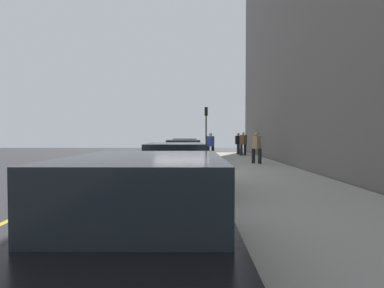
{
  "coord_description": "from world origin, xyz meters",
  "views": [
    {
      "loc": [
        -14.05,
        -0.57,
        1.74
      ],
      "look_at": [
        -2.46,
        -0.49,
        1.4
      ],
      "focal_mm": 28.35,
      "sensor_mm": 36.0,
      "label": 1
    }
  ],
  "objects_px": {
    "parked_car_red": "(183,155)",
    "traffic_light_pole": "(206,122)",
    "pedestrian_black_coat": "(238,143)",
    "pedestrian_brown_coat": "(243,143)",
    "parked_car_navy": "(185,149)",
    "parked_car_charcoal": "(176,169)",
    "pedestrian_blue_coat": "(211,145)",
    "pedestrian_tan_coat": "(257,147)",
    "parked_car_black": "(149,222)",
    "rolling_suitcase": "(241,152)"
  },
  "relations": [
    {
      "from": "parked_car_red",
      "to": "parked_car_black",
      "type": "bearing_deg",
      "value": -179.83
    },
    {
      "from": "parked_car_navy",
      "to": "pedestrian_brown_coat",
      "type": "xyz_separation_m",
      "value": [
        2.59,
        -4.52,
        0.38
      ]
    },
    {
      "from": "parked_car_black",
      "to": "traffic_light_pole",
      "type": "relative_size",
      "value": 1.1
    },
    {
      "from": "pedestrian_blue_coat",
      "to": "parked_car_black",
      "type": "bearing_deg",
      "value": 174.58
    },
    {
      "from": "pedestrian_tan_coat",
      "to": "traffic_light_pole",
      "type": "height_order",
      "value": "traffic_light_pole"
    },
    {
      "from": "parked_car_charcoal",
      "to": "pedestrian_brown_coat",
      "type": "height_order",
      "value": "pedestrian_brown_coat"
    },
    {
      "from": "pedestrian_black_coat",
      "to": "traffic_light_pole",
      "type": "relative_size",
      "value": 0.46
    },
    {
      "from": "parked_car_navy",
      "to": "pedestrian_brown_coat",
      "type": "distance_m",
      "value": 5.23
    },
    {
      "from": "parked_car_charcoal",
      "to": "pedestrian_blue_coat",
      "type": "xyz_separation_m",
      "value": [
        11.98,
        -1.65,
        0.33
      ]
    },
    {
      "from": "parked_car_black",
      "to": "traffic_light_pole",
      "type": "bearing_deg",
      "value": -3.97
    },
    {
      "from": "parked_car_red",
      "to": "pedestrian_tan_coat",
      "type": "xyz_separation_m",
      "value": [
        1.82,
        -4.07,
        0.35
      ]
    },
    {
      "from": "parked_car_charcoal",
      "to": "pedestrian_tan_coat",
      "type": "height_order",
      "value": "pedestrian_tan_coat"
    },
    {
      "from": "parked_car_black",
      "to": "parked_car_navy",
      "type": "relative_size",
      "value": 1.02
    },
    {
      "from": "parked_car_red",
      "to": "traffic_light_pole",
      "type": "bearing_deg",
      "value": -8.84
    },
    {
      "from": "parked_car_charcoal",
      "to": "pedestrian_blue_coat",
      "type": "bearing_deg",
      "value": -7.86
    },
    {
      "from": "parked_car_navy",
      "to": "rolling_suitcase",
      "type": "bearing_deg",
      "value": -55.0
    },
    {
      "from": "pedestrian_black_coat",
      "to": "pedestrian_brown_coat",
      "type": "distance_m",
      "value": 1.08
    },
    {
      "from": "parked_car_red",
      "to": "pedestrian_blue_coat",
      "type": "bearing_deg",
      "value": -17.13
    },
    {
      "from": "parked_car_navy",
      "to": "pedestrian_black_coat",
      "type": "xyz_separation_m",
      "value": [
        3.65,
        -4.29,
        0.35
      ]
    },
    {
      "from": "pedestrian_black_coat",
      "to": "parked_car_black",
      "type": "bearing_deg",
      "value": 169.1
    },
    {
      "from": "pedestrian_blue_coat",
      "to": "traffic_light_pole",
      "type": "height_order",
      "value": "traffic_light_pole"
    },
    {
      "from": "rolling_suitcase",
      "to": "parked_car_black",
      "type": "bearing_deg",
      "value": 168.43
    },
    {
      "from": "pedestrian_tan_coat",
      "to": "pedestrian_black_coat",
      "type": "bearing_deg",
      "value": -1.05
    },
    {
      "from": "parked_car_red",
      "to": "pedestrian_black_coat",
      "type": "distance_m",
      "value": 10.76
    },
    {
      "from": "parked_car_red",
      "to": "parked_car_navy",
      "type": "bearing_deg",
      "value": 0.61
    },
    {
      "from": "pedestrian_brown_coat",
      "to": "rolling_suitcase",
      "type": "xyz_separation_m",
      "value": [
        0.52,
        0.08,
        -0.74
      ]
    },
    {
      "from": "parked_car_black",
      "to": "pedestrian_brown_coat",
      "type": "distance_m",
      "value": 21.16
    },
    {
      "from": "pedestrian_black_coat",
      "to": "rolling_suitcase",
      "type": "relative_size",
      "value": 2.1
    },
    {
      "from": "parked_car_charcoal",
      "to": "parked_car_red",
      "type": "bearing_deg",
      "value": 0.19
    },
    {
      "from": "pedestrian_tan_coat",
      "to": "parked_car_navy",
      "type": "bearing_deg",
      "value": 43.07
    },
    {
      "from": "traffic_light_pole",
      "to": "parked_car_charcoal",
      "type": "bearing_deg",
      "value": 174.71
    },
    {
      "from": "parked_car_navy",
      "to": "pedestrian_tan_coat",
      "type": "bearing_deg",
      "value": -136.93
    },
    {
      "from": "parked_car_charcoal",
      "to": "rolling_suitcase",
      "type": "bearing_deg",
      "value": -15.31
    },
    {
      "from": "pedestrian_black_coat",
      "to": "traffic_light_pole",
      "type": "height_order",
      "value": "traffic_light_pole"
    },
    {
      "from": "parked_car_charcoal",
      "to": "pedestrian_blue_coat",
      "type": "distance_m",
      "value": 12.1
    },
    {
      "from": "parked_car_red",
      "to": "pedestrian_tan_coat",
      "type": "height_order",
      "value": "pedestrian_tan_coat"
    },
    {
      "from": "rolling_suitcase",
      "to": "parked_car_navy",
      "type": "bearing_deg",
      "value": 125.0
    },
    {
      "from": "pedestrian_brown_coat",
      "to": "parked_car_red",
      "type": "bearing_deg",
      "value": 153.24
    },
    {
      "from": "parked_car_red",
      "to": "pedestrian_brown_coat",
      "type": "relative_size",
      "value": 2.37
    },
    {
      "from": "parked_car_black",
      "to": "traffic_light_pole",
      "type": "xyz_separation_m",
      "value": [
        21.83,
        -1.52,
        2.07
      ]
    },
    {
      "from": "pedestrian_tan_coat",
      "to": "traffic_light_pole",
      "type": "xyz_separation_m",
      "value": [
        8.16,
        2.52,
        1.73
      ]
    },
    {
      "from": "pedestrian_tan_coat",
      "to": "pedestrian_black_coat",
      "type": "distance_m",
      "value": 8.08
    },
    {
      "from": "parked_car_charcoal",
      "to": "parked_car_red",
      "type": "xyz_separation_m",
      "value": [
        6.54,
        0.02,
        -0.0
      ]
    },
    {
      "from": "parked_car_red",
      "to": "rolling_suitcase",
      "type": "distance_m",
      "value": 10.33
    },
    {
      "from": "pedestrian_blue_coat",
      "to": "traffic_light_pole",
      "type": "distance_m",
      "value": 4.86
    },
    {
      "from": "parked_car_black",
      "to": "parked_car_navy",
      "type": "bearing_deg",
      "value": 0.32
    },
    {
      "from": "parked_car_black",
      "to": "pedestrian_tan_coat",
      "type": "height_order",
      "value": "pedestrian_tan_coat"
    },
    {
      "from": "pedestrian_black_coat",
      "to": "pedestrian_blue_coat",
      "type": "xyz_separation_m",
      "value": [
        -4.45,
        2.55,
        -0.02
      ]
    },
    {
      "from": "parked_car_red",
      "to": "pedestrian_blue_coat",
      "type": "height_order",
      "value": "pedestrian_blue_coat"
    },
    {
      "from": "parked_car_charcoal",
      "to": "pedestrian_brown_coat",
      "type": "relative_size",
      "value": 2.38
    }
  ]
}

